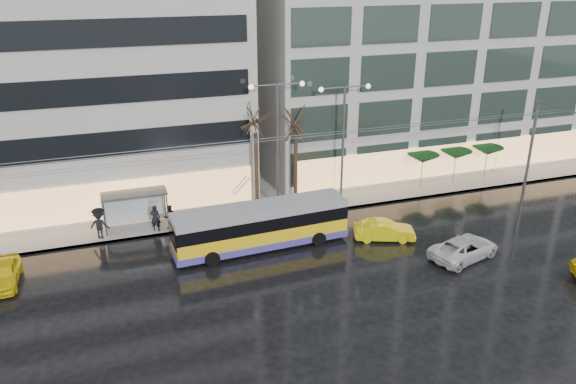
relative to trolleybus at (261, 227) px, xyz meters
name	(u,v)px	position (x,y,z in m)	size (l,w,h in m)	color
ground	(303,288)	(0.86, -5.34, -1.38)	(140.00, 140.00, 0.00)	black
sidewalk	(265,192)	(2.86, 8.66, -1.30)	(80.00, 10.00, 0.15)	gray
kerb	(285,217)	(2.86, 3.71, -1.30)	(80.00, 0.10, 0.15)	slate
building_right	(435,12)	(19.86, 13.66, 11.27)	(32.00, 14.00, 25.00)	#A6A39F
trolleybus	(261,227)	(0.00, 0.00, 0.00)	(11.09, 4.45, 5.10)	yellow
catenary	(276,167)	(1.86, 2.60, 2.87)	(42.24, 5.12, 7.00)	#595B60
bus_shelter	(129,202)	(-7.52, 5.35, 0.58)	(4.20, 1.60, 2.51)	#595B60
street_lamp_near	(277,129)	(2.86, 5.46, 4.61)	(3.96, 0.36, 9.03)	#595B60
street_lamp_far	(343,126)	(7.86, 5.46, 4.34)	(3.96, 0.36, 8.53)	#595B60
tree_a	(255,114)	(1.36, 5.66, 5.71)	(3.20, 3.20, 8.40)	black
tree_b	(296,120)	(4.36, 5.86, 5.02)	(3.20, 3.20, 7.70)	black
parasol_a	(423,158)	(14.86, 5.66, 1.07)	(2.50, 2.50, 2.65)	#595B60
parasol_b	(456,155)	(17.86, 5.66, 1.07)	(2.50, 2.50, 2.65)	#595B60
parasol_c	(487,151)	(20.86, 5.66, 1.07)	(2.50, 2.50, 2.65)	#595B60
taxi_a	(4,274)	(-14.72, 0.38, -0.73)	(1.54, 3.84, 1.31)	yellow
taxi_b	(384,230)	(7.83, -1.52, -0.74)	(1.35, 3.88, 1.28)	yellow
sedan_silver	(464,248)	(11.21, -5.27, -0.73)	(2.16, 4.69, 1.30)	silver
pedestrian_a	(155,211)	(-5.99, 4.23, 0.19)	(1.25, 1.26, 2.19)	black
pedestrian_b	(170,217)	(-5.07, 4.25, -0.39)	(0.91, 0.76, 1.68)	black
pedestrian_c	(99,222)	(-9.50, 4.30, -0.10)	(1.38, 1.08, 2.11)	black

